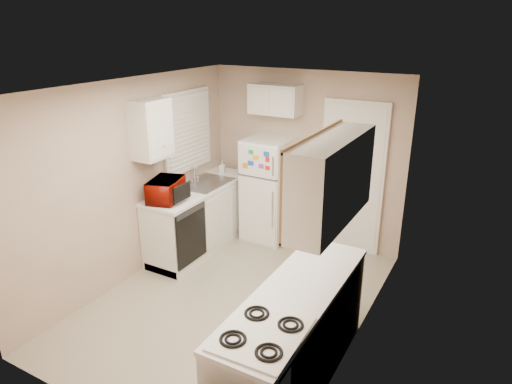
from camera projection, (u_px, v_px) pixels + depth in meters
The scene contains 18 objects.
floor at pixel (235, 299), 5.21m from camera, with size 3.80×3.80×0.00m, color #B6AD93.
ceiling at pixel (231, 86), 4.37m from camera, with size 3.80×3.80×0.00m, color white.
wall_left at pixel (133, 181), 5.43m from camera, with size 3.80×3.80×0.00m, color tan.
wall_right at pixel (363, 230), 4.15m from camera, with size 3.80×3.80×0.00m, color tan.
wall_back at pixel (305, 158), 6.35m from camera, with size 2.80×2.80×0.00m, color tan.
wall_front at pixel (92, 288), 3.23m from camera, with size 2.80×2.80×0.00m, color tan.
left_counter at pixel (201, 217), 6.29m from camera, with size 0.60×1.80×0.90m, color silver.
dishwasher at pixel (191, 236), 5.65m from camera, with size 0.03×0.58×0.72m, color black.
sink at pixel (206, 186), 6.27m from camera, with size 0.54×0.74×0.16m, color gray.
microwave at pixel (166, 189), 5.60m from camera, with size 0.28×0.50×0.33m, color #880D01.
soap_bottle at pixel (222, 166), 6.65m from camera, with size 0.08×0.08×0.18m, color white.
window_blinds at pixel (188, 131), 6.13m from camera, with size 0.10×0.98×1.08m, color silver.
upper_cabinet_left at pixel (151, 129), 5.33m from camera, with size 0.30×0.45×0.70m, color silver.
refrigerator at pixel (268, 190), 6.46m from camera, with size 0.61×0.59×1.48m, color white.
cabinet_over_fridge at pixel (275, 99), 6.13m from camera, with size 0.70×0.30×0.40m, color silver.
interior_door at pixel (352, 179), 6.06m from camera, with size 0.86×0.06×2.08m, color white.
right_counter at pixel (294, 337), 3.90m from camera, with size 0.60×2.00×0.90m, color silver.
upper_cabinet_right at pixel (332, 180), 3.60m from camera, with size 0.30×1.20×0.70m, color silver.
Camera 1 is at (2.38, -3.77, 2.97)m, focal length 32.00 mm.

